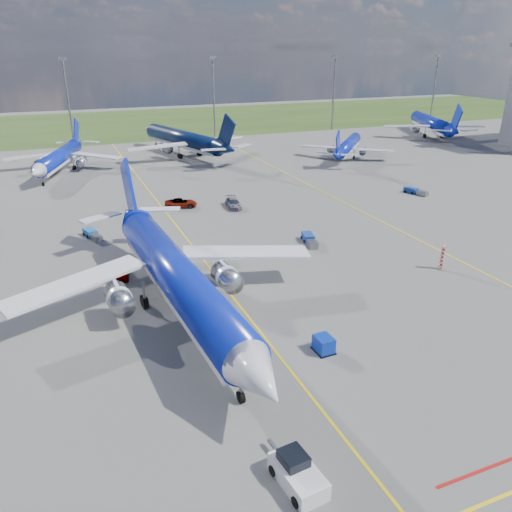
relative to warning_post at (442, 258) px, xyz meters
name	(u,v)px	position (x,y,z in m)	size (l,w,h in m)	color
ground	(272,347)	(-26.00, -8.00, -1.50)	(400.00, 400.00, 0.00)	#5C5C59
grass_strip	(97,125)	(-26.00, 142.00, -1.50)	(400.00, 80.00, 0.01)	#2D4719
taxiway_lines	(192,243)	(-25.83, 19.70, -1.49)	(60.25, 160.00, 0.02)	yellow
floodlight_masts	(144,96)	(-16.00, 102.00, 11.06)	(202.20, 0.50, 22.70)	slate
warning_post	(442,258)	(0.00, 0.00, 0.00)	(0.50, 0.50, 3.00)	red
bg_jet_nnw	(61,172)	(-40.62, 71.63, -1.50)	(26.85, 35.23, 9.23)	#0C1FAC
bg_jet_n	(184,155)	(-11.44, 79.49, -1.50)	(33.59, 44.08, 11.55)	#06153A
bg_jet_ne	(347,157)	(25.18, 62.04, -1.50)	(23.93, 31.41, 8.23)	#0C1FAC
bg_jet_ene	(430,136)	(65.22, 79.49, -1.50)	(31.99, 41.99, 11.00)	#0C1FAC
main_airliner	(180,314)	(-32.22, 1.16, -1.50)	(34.61, 45.43, 11.90)	#0C1FAC
pushback_tug	(297,473)	(-30.73, -22.37, -0.73)	(2.53, 5.74, 1.91)	silver
uld_container	(324,344)	(-22.04, -10.25, -0.79)	(1.43, 1.78, 1.43)	#0B2BA0
service_car_a	(122,273)	(-36.29, 11.97, -0.88)	(1.48, 3.67, 1.25)	#999999
service_car_b	(181,203)	(-23.00, 36.74, -0.75)	(2.48, 5.37, 1.49)	#999999
service_car_c	(233,203)	(-14.88, 33.25, -0.74)	(2.12, 5.21, 1.51)	#999999
baggage_tug_w	(309,240)	(-10.76, 13.78, -1.01)	(2.27, 4.82, 1.05)	navy
baggage_tug_c	(92,234)	(-38.27, 27.27, -1.03)	(2.43, 4.67, 1.01)	#1B5AA3
baggage_tug_e	(415,191)	(18.89, 28.61, -1.02)	(2.63, 4.68, 1.02)	navy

